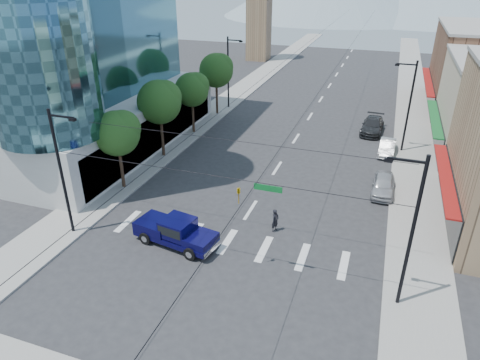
{
  "coord_description": "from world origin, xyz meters",
  "views": [
    {
      "loc": [
        8.52,
        -20.91,
        16.82
      ],
      "look_at": [
        -0.49,
        4.96,
        3.0
      ],
      "focal_mm": 32.0,
      "sensor_mm": 36.0,
      "label": 1
    }
  ],
  "objects_px": {
    "pedestrian": "(275,220)",
    "parked_car_near": "(383,185)",
    "pickup_truck": "(175,231)",
    "parked_car_mid": "(387,147)",
    "parked_car_far": "(372,126)"
  },
  "relations": [
    {
      "from": "pedestrian",
      "to": "parked_car_near",
      "type": "distance_m",
      "value": 10.78
    },
    {
      "from": "pickup_truck",
      "to": "parked_car_near",
      "type": "relative_size",
      "value": 1.37
    },
    {
      "from": "pedestrian",
      "to": "parked_car_mid",
      "type": "xyz_separation_m",
      "value": [
        6.9,
        17.01,
        -0.16
      ]
    },
    {
      "from": "pedestrian",
      "to": "parked_car_mid",
      "type": "bearing_deg",
      "value": -0.38
    },
    {
      "from": "parked_car_mid",
      "to": "parked_car_far",
      "type": "height_order",
      "value": "parked_car_far"
    },
    {
      "from": "pickup_truck",
      "to": "parked_car_mid",
      "type": "height_order",
      "value": "pickup_truck"
    },
    {
      "from": "parked_car_far",
      "to": "pedestrian",
      "type": "bearing_deg",
      "value": -99.82
    },
    {
      "from": "pedestrian",
      "to": "parked_car_mid",
      "type": "relative_size",
      "value": 0.41
    },
    {
      "from": "parked_car_near",
      "to": "parked_car_mid",
      "type": "height_order",
      "value": "parked_car_near"
    },
    {
      "from": "parked_car_far",
      "to": "pickup_truck",
      "type": "bearing_deg",
      "value": -109.7
    },
    {
      "from": "parked_car_near",
      "to": "parked_car_mid",
      "type": "relative_size",
      "value": 1.05
    },
    {
      "from": "pickup_truck",
      "to": "parked_car_near",
      "type": "xyz_separation_m",
      "value": [
        12.77,
        11.98,
        -0.27
      ]
    },
    {
      "from": "parked_car_mid",
      "to": "parked_car_near",
      "type": "bearing_deg",
      "value": -87.9
    },
    {
      "from": "parked_car_mid",
      "to": "pickup_truck",
      "type": "bearing_deg",
      "value": -119.56
    },
    {
      "from": "pickup_truck",
      "to": "parked_car_mid",
      "type": "xyz_separation_m",
      "value": [
        12.77,
        20.71,
        -0.33
      ]
    }
  ]
}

